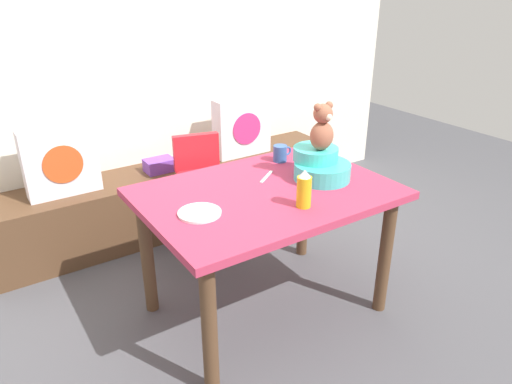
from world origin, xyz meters
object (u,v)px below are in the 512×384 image
object	(u,v)px
pillow_floral_left	(60,161)
coffee_mug	(280,153)
teddy_bear	(322,128)
highchair	(202,180)
infant_seat_teal	(320,165)
dining_table	(267,209)
dinner_plate_near	(200,213)
pillow_floral_right	(242,126)
ketchup_bottle	(304,190)
book_stack	(159,165)

from	to	relation	value
pillow_floral_left	coffee_mug	distance (m)	1.37
pillow_floral_left	teddy_bear	distance (m)	1.64
highchair	infant_seat_teal	bearing A→B (deg)	-68.16
pillow_floral_left	infant_seat_teal	bearing A→B (deg)	-48.14
dining_table	dinner_plate_near	distance (m)	0.43
pillow_floral_right	teddy_bear	bearing A→B (deg)	-102.00
pillow_floral_right	teddy_bear	size ratio (longest dim) A/B	1.76
pillow_floral_left	highchair	size ratio (longest dim) A/B	0.56
highchair	ketchup_bottle	bearing A→B (deg)	-88.60
teddy_bear	ketchup_bottle	size ratio (longest dim) A/B	1.35
teddy_bear	pillow_floral_right	bearing A→B (deg)	78.00
teddy_bear	infant_seat_teal	bearing A→B (deg)	90.00
book_stack	ketchup_bottle	world-z (taller)	ketchup_bottle
dining_table	infant_seat_teal	xyz separation A→B (m)	(0.33, -0.02, 0.18)
infant_seat_teal	book_stack	bearing A→B (deg)	109.09
dining_table	highchair	distance (m)	0.76
pillow_floral_right	ketchup_bottle	size ratio (longest dim) A/B	2.38
pillow_floral_right	dinner_plate_near	bearing A→B (deg)	-128.91
ketchup_bottle	pillow_floral_left	bearing A→B (deg)	118.87
dining_table	teddy_bear	xyz separation A→B (m)	(0.33, -0.02, 0.38)
coffee_mug	dinner_plate_near	bearing A→B (deg)	-153.99
book_stack	teddy_bear	xyz separation A→B (m)	(0.42, -1.22, 0.51)
pillow_floral_right	ketchup_bottle	world-z (taller)	ketchup_bottle
dining_table	infant_seat_teal	distance (m)	0.37
dining_table	highchair	bearing A→B (deg)	89.07
book_stack	highchair	bearing A→B (deg)	-76.05
highchair	ketchup_bottle	xyz separation A→B (m)	(0.02, -1.01, 0.31)
pillow_floral_right	book_stack	distance (m)	0.70
pillow_floral_right	teddy_bear	xyz separation A→B (m)	(-0.25, -1.20, 0.34)
infant_seat_teal	dinner_plate_near	world-z (taller)	infant_seat_teal
coffee_mug	infant_seat_teal	bearing A→B (deg)	-85.27
dining_table	coffee_mug	world-z (taller)	coffee_mug
pillow_floral_right	ketchup_bottle	xyz separation A→B (m)	(-0.54, -1.42, 0.15)
highchair	coffee_mug	bearing A→B (deg)	-58.22
pillow_floral_left	dining_table	xyz separation A→B (m)	(0.75, -1.17, -0.05)
infant_seat_teal	dinner_plate_near	bearing A→B (deg)	-177.91
ketchup_bottle	dinner_plate_near	xyz separation A→B (m)	(-0.44, 0.20, -0.08)
highchair	coffee_mug	xyz separation A→B (m)	(0.29, -0.46, 0.27)
highchair	teddy_bear	xyz separation A→B (m)	(0.31, -0.78, 0.50)
pillow_floral_left	coffee_mug	xyz separation A→B (m)	(1.05, -0.88, 0.11)
highchair	dinner_plate_near	distance (m)	0.94
book_stack	dinner_plate_near	world-z (taller)	dinner_plate_near
book_stack	dinner_plate_near	xyz separation A→B (m)	(-0.31, -1.24, 0.24)
highchair	dinner_plate_near	xyz separation A→B (m)	(-0.42, -0.81, 0.22)
infant_seat_teal	dinner_plate_near	distance (m)	0.74
dining_table	ketchup_bottle	distance (m)	0.32
dining_table	teddy_bear	distance (m)	0.50
pillow_floral_left	ketchup_bottle	xyz separation A→B (m)	(0.78, -1.42, 0.15)
dinner_plate_near	teddy_bear	bearing A→B (deg)	2.04
highchair	coffee_mug	size ratio (longest dim) A/B	6.58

